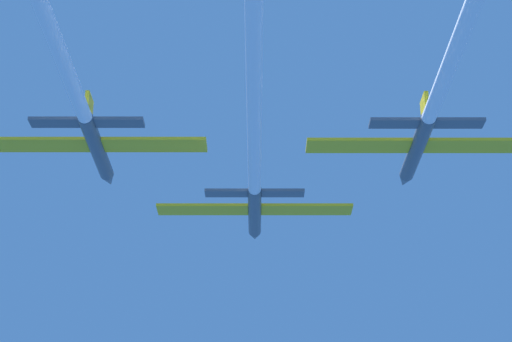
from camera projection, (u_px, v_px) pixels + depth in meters
jet_lead at (255, 126)px, 69.68m from camera, size 18.56×63.24×3.07m
jet_left_wing at (60, 52)px, 61.89m from camera, size 18.56×56.27×3.07m
jet_right_wing at (453, 55)px, 61.83m from camera, size 18.56×55.61×3.07m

